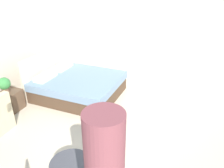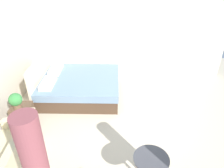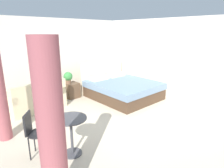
% 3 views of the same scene
% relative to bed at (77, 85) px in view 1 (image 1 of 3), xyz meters
% --- Properties ---
extents(ground_plane, '(8.22, 9.33, 0.02)m').
position_rel_bed_xyz_m(ground_plane, '(-1.39, -1.47, -0.32)').
color(ground_plane, beige).
extents(wall_right, '(0.12, 6.33, 2.65)m').
position_rel_bed_xyz_m(wall_right, '(1.22, -1.47, 1.02)').
color(wall_right, silver).
rests_on(wall_right, ground).
extents(bed, '(1.98, 2.29, 1.17)m').
position_rel_bed_xyz_m(bed, '(0.00, 0.00, 0.00)').
color(bed, '#473323').
rests_on(bed, ground).
extents(nightstand, '(0.42, 0.44, 0.52)m').
position_rel_bed_xyz_m(nightstand, '(-1.28, 1.16, -0.05)').
color(nightstand, brown).
rests_on(nightstand, ground).
extents(potted_plant, '(0.30, 0.30, 0.39)m').
position_rel_bed_xyz_m(potted_plant, '(-1.38, 1.19, 0.43)').
color(potted_plant, brown).
rests_on(potted_plant, nightstand).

